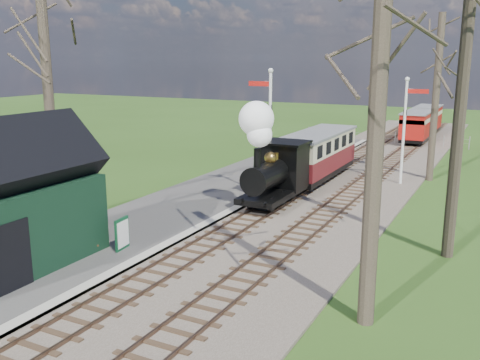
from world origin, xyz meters
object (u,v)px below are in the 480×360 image
Objects in this scene: semaphore_near at (269,125)px; sign_board at (122,234)px; red_carriage_a at (416,126)px; person at (42,249)px; semaphore_far at (406,123)px; locomotive at (272,161)px; red_carriage_b at (427,119)px; station_shed at (2,205)px; bench at (76,244)px; coach at (317,153)px.

sign_board is at bearing -99.17° from semaphore_near.
red_carriage_a is 33.06m from person.
semaphore_far is at bearing 66.25° from sign_board.
locomotive is 0.98× the size of red_carriage_b.
bench is at bearing 61.53° from station_shed.
red_carriage_a is at bearing 83.27° from locomotive.
semaphore_near is at bearing 80.83° from sign_board.
locomotive is 3.17× the size of person.
coach is 5.07× the size of person.
coach is at bearing 75.68° from station_shed.
locomotive is (0.76, -1.23, -1.44)m from semaphore_near.
red_carriage_b is 36.97m from bench.
bench is 0.94× the size of person.
semaphore_far reaches higher than red_carriage_b.
locomotive is 27.75m from red_carriage_b.
bench is at bearing -110.16° from locomotive.
locomotive reaches higher than sign_board.
station_shed is 3.96m from sign_board.
coach is 6.81× the size of sign_board.
locomotive reaches higher than coach.
station_shed is 1.82m from person.
semaphore_near reaches higher than sign_board.
station_shed is 12.58m from semaphore_near.
red_carriage_b is 4.34× the size of sign_board.
red_carriage_a is at bearing 78.16° from station_shed.
semaphore_far is 1.18× the size of red_carriage_a.
semaphore_near reaches higher than red_carriage_b.
bench is at bearing -133.13° from sign_board.
red_carriage_a is (3.37, 20.89, -2.19)m from semaphore_near.
coach reaches higher than bench.
semaphore_far reaches higher than locomotive.
locomotive reaches higher than bench.
semaphore_near reaches higher than person.
semaphore_near reaches higher than semaphore_far.
coach is 1.57× the size of red_carriage_b.
bench is at bearing -100.72° from red_carriage_a.
person is at bearing -99.91° from red_carriage_a.
locomotive is 6.10m from coach.
station_shed is 1.30× the size of red_carriage_b.
red_carriage_b reaches higher than sign_board.
station_shed is 17.39m from coach.
station_shed is 0.83× the size of coach.
station_shed is 5.65× the size of sign_board.
red_carriage_b reaches higher than person.
bench is 1.63m from person.
semaphore_near reaches higher than bench.
red_carriage_a is at bearing 96.80° from semaphore_far.
red_carriage_b is (2.60, 21.55, -0.16)m from coach.
semaphore_near is at bearing 73.62° from station_shed.
semaphore_near is 2.04m from locomotive.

